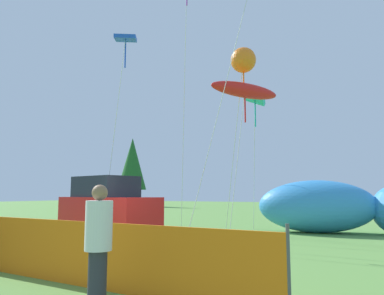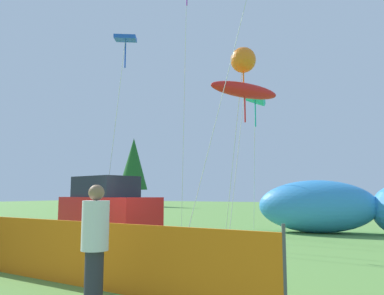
# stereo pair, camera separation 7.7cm
# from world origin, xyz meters

# --- Properties ---
(ground_plane) EXTENTS (120.00, 120.00, 0.00)m
(ground_plane) POSITION_xyz_m (0.00, 0.00, 0.00)
(ground_plane) COLOR #609342
(parked_car) EXTENTS (4.41, 2.65, 2.28)m
(parked_car) POSITION_xyz_m (-1.97, 2.17, 1.09)
(parked_car) COLOR red
(parked_car) RESTS_ON ground
(folding_chair) EXTENTS (0.65, 0.65, 0.83)m
(folding_chair) POSITION_xyz_m (2.50, -0.67, 0.49)
(folding_chair) COLOR #267F33
(folding_chair) RESTS_ON ground
(inflatable_cat) EXTENTS (6.61, 3.01, 2.21)m
(inflatable_cat) POSITION_xyz_m (5.31, 7.89, 1.02)
(inflatable_cat) COLOR #338CD8
(inflatable_cat) RESTS_ON ground
(safety_fence) EXTENTS (8.56, 0.76, 1.26)m
(safety_fence) POSITION_xyz_m (1.68, -3.57, 0.57)
(safety_fence) COLOR orange
(safety_fence) RESTS_ON ground
(spectator_in_green_shirt) EXTENTS (0.39, 0.39, 1.78)m
(spectator_in_green_shirt) POSITION_xyz_m (3.41, -4.65, 0.97)
(spectator_in_green_shirt) COLOR #2D2D38
(spectator_in_green_shirt) RESTS_ON ground
(kite_blue_box) EXTENTS (1.24, 1.92, 8.38)m
(kite_blue_box) POSITION_xyz_m (-2.28, 3.42, 8.05)
(kite_blue_box) COLOR silver
(kite_blue_box) RESTS_ON ground
(kite_orange_flower) EXTENTS (1.99, 2.07, 7.59)m
(kite_orange_flower) POSITION_xyz_m (2.35, 5.21, 7.06)
(kite_orange_flower) COLOR silver
(kite_orange_flower) RESTS_ON ground
(kite_red_lizard) EXTENTS (2.47, 2.86, 6.17)m
(kite_red_lizard) POSITION_xyz_m (2.43, 5.08, 5.74)
(kite_red_lizard) COLOR silver
(kite_red_lizard) RESTS_ON ground
(kite_teal_diamond) EXTENTS (1.07, 1.56, 6.23)m
(kite_teal_diamond) POSITION_xyz_m (2.22, 7.17, 5.83)
(kite_teal_diamond) COLOR silver
(kite_teal_diamond) RESTS_ON ground
(horizon_tree_east) EXTENTS (3.70, 3.70, 8.84)m
(horizon_tree_east) POSITION_xyz_m (-21.56, 31.06, 5.43)
(horizon_tree_east) COLOR brown
(horizon_tree_east) RESTS_ON ground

